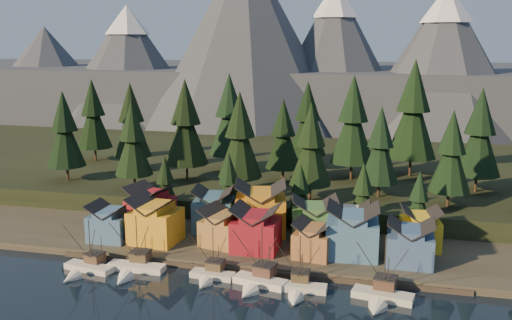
% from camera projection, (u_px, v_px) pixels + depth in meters
% --- Properties ---
extents(ground, '(500.00, 500.00, 0.00)m').
position_uv_depth(ground, '(231.00, 309.00, 95.04)').
color(ground, black).
rests_on(ground, ground).
extents(shore_strip, '(400.00, 50.00, 1.50)m').
position_uv_depth(shore_strip, '(279.00, 229.00, 132.92)').
color(shore_strip, '#373228').
rests_on(shore_strip, ground).
extents(hillside, '(420.00, 100.00, 6.00)m').
position_uv_depth(hillside, '(310.00, 173.00, 180.00)').
color(hillside, black).
rests_on(hillside, ground).
extents(dock, '(80.00, 4.00, 1.00)m').
position_uv_depth(dock, '(255.00, 268.00, 110.62)').
color(dock, '#463D32').
rests_on(dock, ground).
extents(mountain_ridge, '(560.00, 190.00, 90.00)m').
position_uv_depth(mountain_ridge, '(338.00, 76.00, 293.78)').
color(mountain_ridge, '#4A515F').
rests_on(mountain_ridge, ground).
extents(boat_0, '(10.61, 11.25, 11.17)m').
position_uv_depth(boat_0, '(85.00, 262.00, 109.56)').
color(boat_0, silver).
rests_on(boat_0, ground).
extents(boat_1, '(11.56, 12.60, 12.09)m').
position_uv_depth(boat_1, '(133.00, 262.00, 109.44)').
color(boat_1, white).
rests_on(boat_1, ground).
extents(boat_2, '(8.71, 9.37, 10.87)m').
position_uv_depth(boat_2, '(210.00, 269.00, 106.27)').
color(boat_2, beige).
rests_on(boat_2, ground).
extents(boat_3, '(10.64, 11.25, 12.60)m').
position_uv_depth(boat_3, '(258.00, 274.00, 102.96)').
color(boat_3, white).
rests_on(boat_3, ground).
extents(boat_4, '(10.21, 11.08, 11.11)m').
position_uv_depth(boat_4, '(298.00, 282.00, 100.61)').
color(boat_4, silver).
rests_on(boat_4, ground).
extents(boat_5, '(11.11, 11.76, 12.65)m').
position_uv_depth(boat_5, '(382.00, 289.00, 97.07)').
color(boat_5, beige).
rests_on(boat_5, ground).
extents(house_front_0, '(8.24, 7.80, 8.20)m').
position_uv_depth(house_front_0, '(110.00, 221.00, 122.86)').
color(house_front_0, '#3C618E').
rests_on(house_front_0, shore_strip).
extents(house_front_1, '(10.52, 10.16, 10.08)m').
position_uv_depth(house_front_1, '(155.00, 218.00, 121.42)').
color(house_front_1, gold).
rests_on(house_front_1, shore_strip).
extents(house_front_2, '(10.03, 10.08, 8.18)m').
position_uv_depth(house_front_2, '(224.00, 225.00, 119.84)').
color(house_front_2, olive).
rests_on(house_front_2, shore_strip).
extents(house_front_3, '(9.33, 8.90, 9.47)m').
position_uv_depth(house_front_3, '(256.00, 227.00, 116.58)').
color(house_front_3, maroon).
rests_on(house_front_3, shore_strip).
extents(house_front_4, '(8.20, 8.70, 7.42)m').
position_uv_depth(house_front_4, '(314.00, 238.00, 113.35)').
color(house_front_4, '#986135').
rests_on(house_front_4, shore_strip).
extents(house_front_5, '(10.68, 9.82, 10.65)m').
position_uv_depth(house_front_5, '(353.00, 229.00, 113.18)').
color(house_front_5, '#3D6991').
rests_on(house_front_5, shore_strip).
extents(house_front_6, '(8.80, 8.32, 8.75)m').
position_uv_depth(house_front_6, '(410.00, 241.00, 109.34)').
color(house_front_6, '#385686').
rests_on(house_front_6, shore_strip).
extents(house_back_0, '(10.77, 10.48, 10.03)m').
position_uv_depth(house_back_0, '(150.00, 206.00, 130.72)').
color(house_back_0, maroon).
rests_on(house_back_0, shore_strip).
extents(house_back_1, '(10.00, 10.09, 9.86)m').
position_uv_depth(house_back_1, '(214.00, 208.00, 129.26)').
color(house_back_1, '#35617D').
rests_on(house_back_1, shore_strip).
extents(house_back_2, '(12.98, 12.30, 11.70)m').
position_uv_depth(house_back_2, '(261.00, 207.00, 126.70)').
color(house_back_2, orange).
rests_on(house_back_2, shore_strip).
extents(house_back_3, '(11.07, 10.25, 9.74)m').
position_uv_depth(house_back_3, '(315.00, 218.00, 121.79)').
color(house_back_3, '#457640').
rests_on(house_back_3, shore_strip).
extents(house_back_4, '(8.54, 8.24, 8.83)m').
position_uv_depth(house_back_4, '(350.00, 222.00, 121.22)').
color(house_back_4, beige).
rests_on(house_back_4, shore_strip).
extents(house_back_5, '(8.67, 8.75, 8.66)m').
position_uv_depth(house_back_5, '(420.00, 228.00, 117.59)').
color(house_back_5, gold).
rests_on(house_back_5, shore_strip).
extents(tree_hill_0, '(10.65, 10.65, 24.81)m').
position_uv_depth(tree_hill_0, '(65.00, 132.00, 154.91)').
color(tree_hill_0, '#332319').
rests_on(tree_hill_0, hillside).
extents(tree_hill_1, '(11.20, 11.20, 26.09)m').
position_uv_depth(tree_hill_1, '(131.00, 123.00, 167.18)').
color(tree_hill_1, '#332319').
rests_on(tree_hill_1, hillside).
extents(tree_hill_2, '(9.84, 9.84, 22.92)m').
position_uv_depth(tree_hill_2, '(133.00, 141.00, 146.20)').
color(tree_hill_2, '#332319').
rests_on(tree_hill_2, hillside).
extents(tree_hill_3, '(12.01, 12.01, 27.98)m').
position_uv_depth(tree_hill_3, '(186.00, 126.00, 154.71)').
color(tree_hill_3, '#332319').
rests_on(tree_hill_3, hillside).
extents(tree_hill_4, '(12.37, 12.37, 28.81)m').
position_uv_depth(tree_hill_4, '(230.00, 118.00, 167.02)').
color(tree_hill_4, '#332319').
rests_on(tree_hill_4, hillside).
extents(tree_hill_5, '(11.12, 11.12, 25.91)m').
position_uv_depth(tree_hill_5, '(240.00, 138.00, 141.25)').
color(tree_hill_5, '#332319').
rests_on(tree_hill_5, hillside).
extents(tree_hill_6, '(9.78, 9.78, 22.78)m').
position_uv_depth(tree_hill_6, '(283.00, 137.00, 154.00)').
color(tree_hill_6, '#332319').
rests_on(tree_hill_6, hillside).
extents(tree_hill_7, '(10.22, 10.22, 23.82)m').
position_uv_depth(tree_hill_7, '(311.00, 147.00, 135.39)').
color(tree_hill_7, '#332319').
rests_on(tree_hill_7, hillside).
extents(tree_hill_8, '(12.47, 12.47, 29.05)m').
position_uv_depth(tree_hill_8, '(353.00, 123.00, 155.77)').
color(tree_hill_8, '#332319').
rests_on(tree_hill_8, hillside).
extents(tree_hill_9, '(9.68, 9.68, 22.56)m').
position_uv_depth(tree_hill_9, '(380.00, 148.00, 138.47)').
color(tree_hill_9, '#332319').
rests_on(tree_hill_9, hillside).
extents(tree_hill_10, '(14.23, 14.23, 33.14)m').
position_uv_depth(tree_hill_10, '(413.00, 113.00, 159.19)').
color(tree_hill_10, '#332319').
rests_on(tree_hill_10, hillside).
extents(tree_hill_11, '(9.75, 9.75, 22.71)m').
position_uv_depth(tree_hill_11, '(451.00, 154.00, 129.98)').
color(tree_hill_11, '#332319').
rests_on(tree_hill_11, hillside).
extents(tree_hill_12, '(11.44, 11.44, 26.64)m').
position_uv_depth(tree_hill_12, '(480.00, 135.00, 142.89)').
color(tree_hill_12, '#332319').
rests_on(tree_hill_12, hillside).
extents(tree_hill_15, '(11.33, 11.33, 26.39)m').
position_uv_depth(tree_hill_15, '(308.00, 121.00, 168.83)').
color(tree_hill_15, '#332319').
rests_on(tree_hill_15, hillside).
extents(tree_hill_16, '(11.25, 11.25, 26.21)m').
position_uv_depth(tree_hill_16, '(93.00, 116.00, 180.87)').
color(tree_hill_16, '#332319').
rests_on(tree_hill_16, hillside).
extents(tree_shore_0, '(6.66, 6.66, 15.51)m').
position_uv_depth(tree_shore_0, '(165.00, 184.00, 137.55)').
color(tree_shore_0, '#332319').
rests_on(tree_shore_0, shore_strip).
extents(tree_shore_1, '(7.31, 7.31, 17.02)m').
position_uv_depth(tree_shore_1, '(229.00, 184.00, 133.66)').
color(tree_shore_1, '#332319').
rests_on(tree_shore_1, shore_strip).
extents(tree_shore_2, '(6.49, 6.49, 15.12)m').
position_uv_depth(tree_shore_2, '(300.00, 193.00, 129.91)').
color(tree_shore_2, '#332319').
rests_on(tree_shore_2, shore_strip).
extents(tree_shore_3, '(6.96, 6.96, 16.22)m').
position_uv_depth(tree_shore_3, '(363.00, 195.00, 126.53)').
color(tree_shore_3, '#332319').
rests_on(tree_shore_3, shore_strip).
extents(tree_shore_4, '(6.41, 6.41, 14.93)m').
position_uv_depth(tree_shore_4, '(419.00, 201.00, 123.89)').
color(tree_shore_4, '#332319').
rests_on(tree_shore_4, shore_strip).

